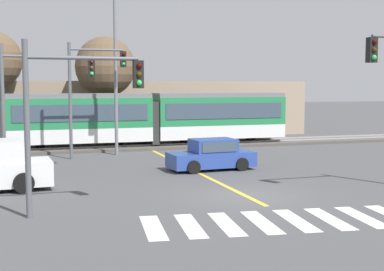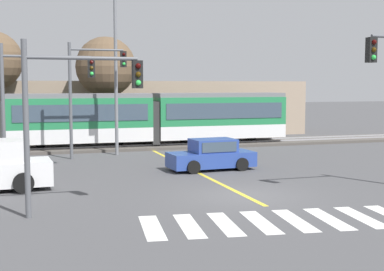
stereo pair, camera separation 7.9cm
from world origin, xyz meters
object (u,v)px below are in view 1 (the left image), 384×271
at_px(traffic_light_near_left, 70,102).
at_px(street_lamp_centre, 119,60).
at_px(traffic_light_far_left, 88,83).
at_px(bare_tree_east, 105,67).
at_px(sedan_crossing, 211,156).
at_px(traffic_light_mid_left, 36,89).
at_px(light_rail_tram, 80,118).

height_order(traffic_light_near_left, street_lamp_centre, street_lamp_centre).
relative_size(traffic_light_far_left, bare_tree_east, 0.86).
distance_m(sedan_crossing, traffic_light_mid_left, 8.87).
bearing_deg(sedan_crossing, street_lamp_centre, 114.91).
bearing_deg(traffic_light_near_left, sedan_crossing, 44.63).
height_order(light_rail_tram, traffic_light_mid_left, traffic_light_mid_left).
height_order(sedan_crossing, traffic_light_far_left, traffic_light_far_left).
distance_m(traffic_light_far_left, traffic_light_mid_left, 5.59).
height_order(traffic_light_near_left, bare_tree_east, bare_tree_east).
xyz_separation_m(traffic_light_far_left, street_lamp_centre, (1.93, 1.07, 1.35)).
relative_size(light_rail_tram, traffic_light_near_left, 5.06).
height_order(light_rail_tram, traffic_light_near_left, traffic_light_near_left).
bearing_deg(bare_tree_east, traffic_light_mid_left, -112.18).
bearing_deg(traffic_light_far_left, bare_tree_east, 74.70).
height_order(sedan_crossing, traffic_light_near_left, traffic_light_near_left).
height_order(traffic_light_mid_left, street_lamp_centre, street_lamp_centre).
bearing_deg(street_lamp_centre, light_rail_tram, 121.12).
xyz_separation_m(sedan_crossing, traffic_light_far_left, (-5.18, 5.94, 3.56)).
relative_size(traffic_light_far_left, traffic_light_mid_left, 1.08).
xyz_separation_m(sedan_crossing, traffic_light_near_left, (-7.37, -7.28, 2.92)).
xyz_separation_m(sedan_crossing, traffic_light_mid_left, (-8.16, 1.22, 3.25)).
distance_m(traffic_light_mid_left, street_lamp_centre, 7.76).
bearing_deg(street_lamp_centre, traffic_light_near_left, -106.07).
bearing_deg(traffic_light_near_left, bare_tree_east, 78.36).
xyz_separation_m(sedan_crossing, bare_tree_east, (-3.02, 13.83, 4.72)).
relative_size(traffic_light_near_left, street_lamp_centre, 0.56).
distance_m(light_rail_tram, traffic_light_near_left, 17.77).
bearing_deg(traffic_light_mid_left, traffic_light_near_left, -84.68).
relative_size(light_rail_tram, traffic_light_far_left, 4.31).
bearing_deg(sedan_crossing, traffic_light_near_left, -135.37).
height_order(traffic_light_far_left, street_lamp_centre, street_lamp_centre).
bearing_deg(bare_tree_east, traffic_light_near_left, -101.64).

